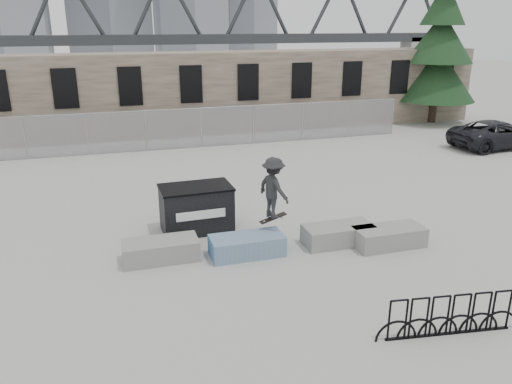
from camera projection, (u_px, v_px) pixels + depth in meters
ground at (286, 246)px, 14.21m from camera, size 120.00×120.00×0.00m
stone_wall at (188, 93)px, 28.20m from camera, size 36.00×2.58×4.50m
chainlink_fence at (201, 127)px, 25.20m from camera, size 22.06×0.06×2.02m
planter_far_left at (161, 249)px, 13.33m from camera, size 2.00×0.90×0.56m
planter_center_left at (247, 245)px, 13.61m from camera, size 2.00×0.90×0.56m
planter_center_right at (338, 234)px, 14.32m from camera, size 2.00×0.90×0.56m
planter_offset at (389, 236)px, 14.17m from camera, size 2.00×0.90×0.56m
dumpster at (196, 208)px, 15.13m from camera, size 2.18×1.37×1.41m
bike_rack at (450, 316)px, 10.07m from camera, size 3.12×0.47×0.90m
spruce_tree at (440, 46)px, 30.51m from camera, size 4.85×4.85×11.50m
truss_bridge at (214, 38)px, 65.45m from camera, size 70.00×3.00×9.80m
suv at (497, 134)px, 25.26m from camera, size 5.11×2.59×1.39m
skateboarder at (273, 188)px, 13.76m from camera, size 1.01×1.28×1.86m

